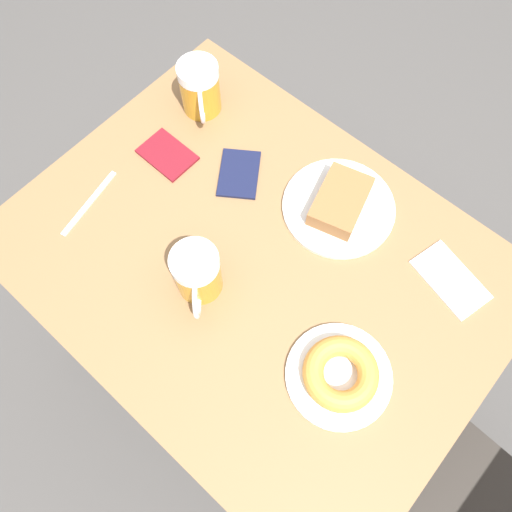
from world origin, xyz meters
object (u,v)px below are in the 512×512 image
at_px(passport_far_edge, 167,155).
at_px(plate_with_donut, 340,374).
at_px(plate_with_cake, 339,204).
at_px(fork, 89,203).
at_px(beer_mug_center, 197,274).
at_px(passport_near_edge, 239,174).
at_px(napkin_folded, 450,280).
at_px(beer_mug_left, 200,89).

bearing_deg(passport_far_edge, plate_with_donut, 77.02).
relative_size(plate_with_cake, passport_far_edge, 1.95).
bearing_deg(plate_with_donut, fork, -84.35).
height_order(beer_mug_center, fork, beer_mug_center).
distance_m(plate_with_cake, passport_near_edge, 0.24).
relative_size(plate_with_donut, passport_far_edge, 1.61).
relative_size(napkin_folded, passport_near_edge, 1.13).
xyz_separation_m(beer_mug_center, fork, (0.02, -0.32, -0.06)).
distance_m(beer_mug_left, passport_far_edge, 0.17).
bearing_deg(beer_mug_left, plate_with_cake, 89.48).
bearing_deg(beer_mug_left, beer_mug_center, 43.26).
height_order(plate_with_donut, passport_far_edge, plate_with_donut).
relative_size(plate_with_donut, fork, 1.12).
bearing_deg(passport_far_edge, passport_near_edge, 114.12).
height_order(plate_with_cake, passport_near_edge, plate_with_cake).
bearing_deg(beer_mug_center, beer_mug_left, -136.74).
bearing_deg(passport_near_edge, beer_mug_left, -113.19).
bearing_deg(fork, passport_near_edge, 144.16).
xyz_separation_m(beer_mug_left, passport_near_edge, (0.08, 0.19, -0.06)).
bearing_deg(beer_mug_left, passport_far_edge, 12.76).
height_order(napkin_folded, passport_near_edge, passport_near_edge).
height_order(plate_with_donut, fork, plate_with_donut).
bearing_deg(plate_with_donut, beer_mug_left, -114.66).
bearing_deg(fork, plate_with_donut, 95.65).
height_order(plate_with_donut, napkin_folded, plate_with_donut).
height_order(plate_with_donut, beer_mug_left, beer_mug_left).
xyz_separation_m(plate_with_donut, beer_mug_left, (-0.30, -0.64, 0.04)).
xyz_separation_m(plate_with_cake, fork, (0.36, -0.42, -0.02)).
xyz_separation_m(plate_with_cake, passport_far_edge, (0.15, -0.38, -0.01)).
bearing_deg(passport_near_edge, plate_with_cake, 109.59).
distance_m(napkin_folded, passport_far_edge, 0.68).
bearing_deg(beer_mug_left, passport_near_edge, 66.81).
distance_m(plate_with_cake, beer_mug_center, 0.35).
bearing_deg(plate_with_cake, plate_with_donut, 37.58).
distance_m(fork, passport_far_edge, 0.21).
bearing_deg(plate_with_donut, beer_mug_center, -82.92).
bearing_deg(plate_with_cake, passport_far_edge, -68.49).
height_order(napkin_folded, passport_far_edge, passport_far_edge).
distance_m(beer_mug_center, passport_near_edge, 0.29).
relative_size(beer_mug_left, beer_mug_center, 1.00).
distance_m(plate_with_donut, beer_mug_left, 0.71).
distance_m(plate_with_donut, passport_near_edge, 0.50).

